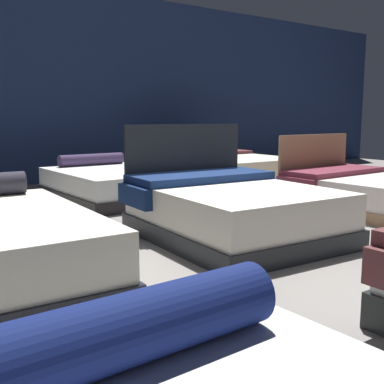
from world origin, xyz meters
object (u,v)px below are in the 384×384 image
object	(u,v)px
bed_5	(376,194)
bed_8	(231,171)
bed_4	(231,210)
bed_7	(115,184)

from	to	relation	value
bed_5	bed_8	world-z (taller)	bed_8
bed_4	bed_8	distance (m)	3.57
bed_5	bed_8	xyz separation A→B (m)	(-0.05, 2.80, 0.04)
bed_5	bed_7	bearing A→B (deg)	127.54
bed_5	bed_7	size ratio (longest dim) A/B	1.07
bed_5	bed_8	bearing A→B (deg)	88.81
bed_4	bed_5	distance (m)	2.34
bed_5	bed_7	xyz separation A→B (m)	(-2.29, 2.76, -0.01)
bed_4	bed_7	xyz separation A→B (m)	(0.05, 2.70, -0.06)
bed_5	bed_4	bearing A→B (deg)	176.36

